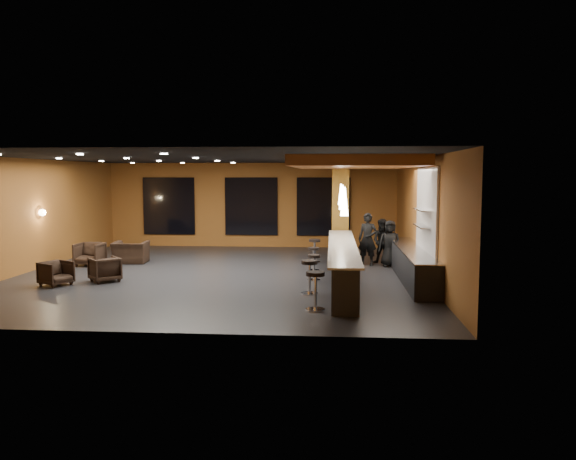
# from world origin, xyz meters

# --- Properties ---
(floor) EXTENTS (12.00, 13.00, 0.10)m
(floor) POSITION_xyz_m (0.00, 0.00, -0.05)
(floor) COLOR black
(floor) RESTS_ON ground
(ceiling) EXTENTS (12.00, 13.00, 0.10)m
(ceiling) POSITION_xyz_m (0.00, 0.00, 3.55)
(ceiling) COLOR black
(wall_back) EXTENTS (12.00, 0.10, 3.50)m
(wall_back) POSITION_xyz_m (0.00, 6.55, 1.75)
(wall_back) COLOR brown
(wall_back) RESTS_ON floor
(wall_front) EXTENTS (12.00, 0.10, 3.50)m
(wall_front) POSITION_xyz_m (0.00, -6.55, 1.75)
(wall_front) COLOR brown
(wall_front) RESTS_ON floor
(wall_left) EXTENTS (0.10, 13.00, 3.50)m
(wall_left) POSITION_xyz_m (-6.05, 0.00, 1.75)
(wall_left) COLOR brown
(wall_left) RESTS_ON floor
(wall_right) EXTENTS (0.10, 13.00, 3.50)m
(wall_right) POSITION_xyz_m (6.05, 0.00, 1.75)
(wall_right) COLOR brown
(wall_right) RESTS_ON floor
(wood_soffit) EXTENTS (3.60, 8.00, 0.28)m
(wood_soffit) POSITION_xyz_m (4.00, 1.00, 3.36)
(wood_soffit) COLOR #99582C
(wood_soffit) RESTS_ON ceiling
(window_left) EXTENTS (2.20, 0.06, 2.40)m
(window_left) POSITION_xyz_m (-3.50, 6.44, 1.70)
(window_left) COLOR black
(window_left) RESTS_ON wall_back
(window_center) EXTENTS (2.20, 0.06, 2.40)m
(window_center) POSITION_xyz_m (0.00, 6.44, 1.70)
(window_center) COLOR black
(window_center) RESTS_ON wall_back
(window_right) EXTENTS (2.20, 0.06, 2.40)m
(window_right) POSITION_xyz_m (3.00, 6.44, 1.70)
(window_right) COLOR black
(window_right) RESTS_ON wall_back
(tile_backsplash) EXTENTS (0.06, 3.20, 2.40)m
(tile_backsplash) POSITION_xyz_m (5.96, -1.00, 2.00)
(tile_backsplash) COLOR white
(tile_backsplash) RESTS_ON wall_right
(bar_counter) EXTENTS (0.60, 8.00, 1.00)m
(bar_counter) POSITION_xyz_m (3.65, -1.00, 0.50)
(bar_counter) COLOR black
(bar_counter) RESTS_ON floor
(bar_top) EXTENTS (0.78, 8.10, 0.05)m
(bar_top) POSITION_xyz_m (3.65, -1.00, 1.02)
(bar_top) COLOR beige
(bar_top) RESTS_ON bar_counter
(prep_counter) EXTENTS (0.70, 6.00, 0.86)m
(prep_counter) POSITION_xyz_m (5.65, -0.50, 0.43)
(prep_counter) COLOR black
(prep_counter) RESTS_ON floor
(prep_top) EXTENTS (0.72, 6.00, 0.03)m
(prep_top) POSITION_xyz_m (5.65, -0.50, 0.89)
(prep_top) COLOR silver
(prep_top) RESTS_ON prep_counter
(wall_shelf_lower) EXTENTS (0.30, 1.50, 0.03)m
(wall_shelf_lower) POSITION_xyz_m (5.82, -1.20, 1.60)
(wall_shelf_lower) COLOR silver
(wall_shelf_lower) RESTS_ON wall_right
(wall_shelf_upper) EXTENTS (0.30, 1.50, 0.03)m
(wall_shelf_upper) POSITION_xyz_m (5.82, -1.20, 2.05)
(wall_shelf_upper) COLOR silver
(wall_shelf_upper) RESTS_ON wall_right
(column) EXTENTS (0.60, 0.60, 3.50)m
(column) POSITION_xyz_m (3.65, 3.60, 1.75)
(column) COLOR brown
(column) RESTS_ON floor
(wall_sconce) EXTENTS (0.22, 0.22, 0.22)m
(wall_sconce) POSITION_xyz_m (-5.88, 0.50, 1.80)
(wall_sconce) COLOR #FFE5B2
(wall_sconce) RESTS_ON wall_left
(pendant_0) EXTENTS (0.20, 0.20, 0.70)m
(pendant_0) POSITION_xyz_m (3.65, -3.00, 2.35)
(pendant_0) COLOR white
(pendant_0) RESTS_ON wood_soffit
(pendant_1) EXTENTS (0.20, 0.20, 0.70)m
(pendant_1) POSITION_xyz_m (3.65, -0.50, 2.35)
(pendant_1) COLOR white
(pendant_1) RESTS_ON wood_soffit
(pendant_2) EXTENTS (0.20, 0.20, 0.70)m
(pendant_2) POSITION_xyz_m (3.65, 2.00, 2.35)
(pendant_2) COLOR white
(pendant_2) RESTS_ON wood_soffit
(staff_a) EXTENTS (0.74, 0.62, 1.75)m
(staff_a) POSITION_xyz_m (4.54, 1.91, 0.87)
(staff_a) COLOR black
(staff_a) RESTS_ON floor
(staff_b) EXTENTS (0.91, 0.83, 1.52)m
(staff_b) POSITION_xyz_m (5.07, 2.26, 0.76)
(staff_b) COLOR black
(staff_b) RESTS_ON floor
(staff_c) EXTENTS (0.75, 0.50, 1.52)m
(staff_c) POSITION_xyz_m (5.25, 1.74, 0.76)
(staff_c) COLOR black
(staff_c) RESTS_ON floor
(armchair_a) EXTENTS (0.98, 0.97, 0.66)m
(armchair_a) POSITION_xyz_m (-4.12, -2.19, 0.33)
(armchair_a) COLOR black
(armchair_a) RESTS_ON floor
(armchair_b) EXTENTS (1.06, 1.06, 0.69)m
(armchair_b) POSITION_xyz_m (-3.02, -1.54, 0.35)
(armchair_b) COLOR black
(armchair_b) RESTS_ON floor
(armchair_c) EXTENTS (0.86, 0.88, 0.77)m
(armchair_c) POSITION_xyz_m (-4.65, 1.14, 0.38)
(armchair_c) COLOR black
(armchair_c) RESTS_ON floor
(armchair_d) EXTENTS (1.19, 1.06, 0.73)m
(armchair_d) POSITION_xyz_m (-3.50, 1.81, 0.36)
(armchair_d) COLOR black
(armchair_d) RESTS_ON floor
(bar_stool_0) EXTENTS (0.44, 0.44, 0.86)m
(bar_stool_0) POSITION_xyz_m (3.00, -4.47, 0.55)
(bar_stool_0) COLOR silver
(bar_stool_0) RESTS_ON floor
(bar_stool_1) EXTENTS (0.43, 0.43, 0.86)m
(bar_stool_1) POSITION_xyz_m (2.80, -2.78, 0.55)
(bar_stool_1) COLOR silver
(bar_stool_1) RESTS_ON floor
(bar_stool_2) EXTENTS (0.37, 0.37, 0.74)m
(bar_stool_2) POSITION_xyz_m (2.85, -0.92, 0.47)
(bar_stool_2) COLOR silver
(bar_stool_2) RESTS_ON floor
(bar_stool_3) EXTENTS (0.37, 0.37, 0.74)m
(bar_stool_3) POSITION_xyz_m (2.79, 0.71, 0.47)
(bar_stool_3) COLOR silver
(bar_stool_3) RESTS_ON floor
(bar_stool_4) EXTENTS (0.41, 0.41, 0.80)m
(bar_stool_4) POSITION_xyz_m (2.77, 2.36, 0.52)
(bar_stool_4) COLOR silver
(bar_stool_4) RESTS_ON floor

